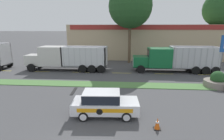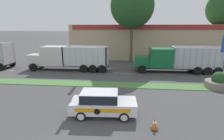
{
  "view_description": "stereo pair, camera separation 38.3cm",
  "coord_description": "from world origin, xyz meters",
  "px_view_note": "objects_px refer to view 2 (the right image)",
  "views": [
    {
      "loc": [
        1.97,
        -6.21,
        5.72
      ],
      "look_at": [
        0.72,
        10.1,
        1.75
      ],
      "focal_mm": 28.0,
      "sensor_mm": 36.0,
      "label": 1
    },
    {
      "loc": [
        2.35,
        -6.18,
        5.72
      ],
      "look_at": [
        0.72,
        10.1,
        1.75
      ],
      "focal_mm": 28.0,
      "sensor_mm": 36.0,
      "label": 2
    }
  ],
  "objects_px": {
    "dump_truck_lead": "(61,58)",
    "dump_truck_mid": "(169,60)",
    "stone_planter": "(219,82)",
    "traffic_cone": "(155,124)",
    "rally_car": "(102,103)"
  },
  "relations": [
    {
      "from": "dump_truck_mid",
      "to": "rally_car",
      "type": "relative_size",
      "value": 2.45
    },
    {
      "from": "dump_truck_lead",
      "to": "dump_truck_mid",
      "type": "distance_m",
      "value": 14.55
    },
    {
      "from": "dump_truck_mid",
      "to": "dump_truck_lead",
      "type": "bearing_deg",
      "value": -178.83
    },
    {
      "from": "stone_planter",
      "to": "traffic_cone",
      "type": "height_order",
      "value": "stone_planter"
    },
    {
      "from": "dump_truck_lead",
      "to": "traffic_cone",
      "type": "bearing_deg",
      "value": -51.68
    },
    {
      "from": "dump_truck_lead",
      "to": "stone_planter",
      "type": "distance_m",
      "value": 19.04
    },
    {
      "from": "dump_truck_lead",
      "to": "stone_planter",
      "type": "xyz_separation_m",
      "value": [
        18.12,
        -5.74,
        -1.11
      ]
    },
    {
      "from": "rally_car",
      "to": "traffic_cone",
      "type": "xyz_separation_m",
      "value": [
        3.24,
        -1.45,
        -0.5
      ]
    },
    {
      "from": "rally_car",
      "to": "traffic_cone",
      "type": "height_order",
      "value": "rally_car"
    },
    {
      "from": "dump_truck_mid",
      "to": "rally_car",
      "type": "xyz_separation_m",
      "value": [
        -6.89,
        -12.63,
        -0.76
      ]
    },
    {
      "from": "dump_truck_mid",
      "to": "traffic_cone",
      "type": "bearing_deg",
      "value": -104.5
    },
    {
      "from": "rally_car",
      "to": "stone_planter",
      "type": "relative_size",
      "value": 1.78
    },
    {
      "from": "dump_truck_mid",
      "to": "rally_car",
      "type": "bearing_deg",
      "value": -118.6
    },
    {
      "from": "dump_truck_lead",
      "to": "stone_planter",
      "type": "relative_size",
      "value": 4.47
    },
    {
      "from": "dump_truck_mid",
      "to": "traffic_cone",
      "type": "distance_m",
      "value": 14.6
    }
  ]
}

